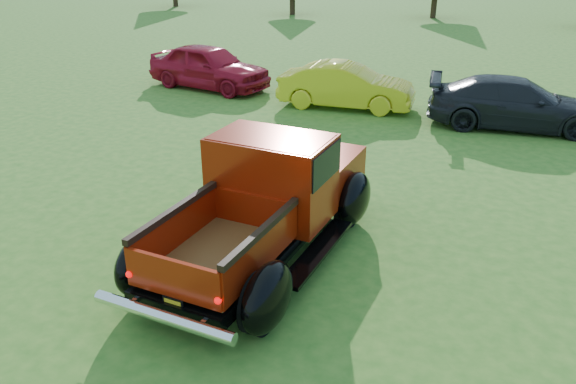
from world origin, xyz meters
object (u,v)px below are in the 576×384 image
object	(u,v)px
show_car_yellow	(346,86)
show_car_red	(209,66)
show_car_grey	(515,103)
pickup_truck	(272,195)

from	to	relation	value
show_car_yellow	show_car_red	bearing A→B (deg)	78.35
show_car_yellow	show_car_grey	size ratio (longest dim) A/B	0.88
pickup_truck	show_car_grey	world-z (taller)	pickup_truck
pickup_truck	show_car_red	xyz separation A→B (m)	(-6.54, 8.91, -0.17)
show_car_red	show_car_yellow	size ratio (longest dim) A/B	1.08
pickup_truck	show_car_grey	size ratio (longest dim) A/B	1.14
show_car_red	show_car_yellow	bearing A→B (deg)	-86.91
show_car_red	show_car_grey	xyz separation A→B (m)	(9.74, -0.51, -0.07)
show_car_red	show_car_grey	bearing A→B (deg)	-84.63
pickup_truck	show_car_yellow	size ratio (longest dim) A/B	1.30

